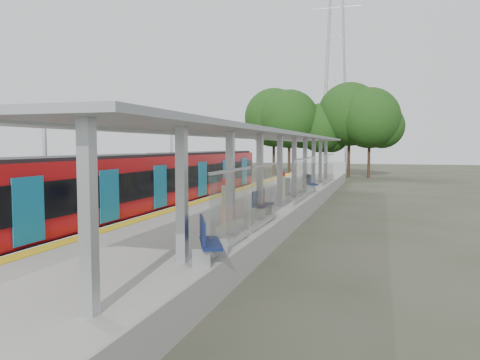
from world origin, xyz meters
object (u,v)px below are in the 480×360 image
at_px(bench_mid, 261,203).
at_px(info_pillar_near, 227,205).
at_px(litter_bin, 286,186).
at_px(bench_far, 310,182).
at_px(info_pillar_far, 282,188).
at_px(train, 160,182).
at_px(bench_near, 207,239).

bearing_deg(bench_mid, info_pillar_near, -104.02).
relative_size(info_pillar_near, litter_bin, 1.75).
bearing_deg(bench_far, info_pillar_near, -114.54).
height_order(bench_far, info_pillar_near, info_pillar_near).
bearing_deg(litter_bin, info_pillar_far, -82.30).
bearing_deg(train, info_pillar_near, -46.18).
relative_size(train, bench_mid, 16.34).
relative_size(bench_mid, info_pillar_near, 0.94).
xyz_separation_m(bench_mid, litter_bin, (-0.82, 9.48, -0.09)).
distance_m(train, info_pillar_near, 8.40).
xyz_separation_m(bench_far, litter_bin, (-1.17, -2.15, -0.10)).
height_order(bench_near, bench_far, bench_far).
distance_m(bench_mid, litter_bin, 9.51).
height_order(train, bench_far, train).
height_order(bench_mid, bench_far, bench_far).
bearing_deg(litter_bin, bench_far, 61.36).
bearing_deg(bench_far, bench_mid, -111.97).
bearing_deg(info_pillar_near, bench_near, -83.94).
distance_m(train, bench_mid, 7.45).
distance_m(bench_mid, info_pillar_far, 6.03).
bearing_deg(bench_near, bench_mid, 69.46).
bearing_deg(bench_near, info_pillar_far, 69.10).
xyz_separation_m(train, litter_bin, (5.70, 5.91, -0.54)).
height_order(train, bench_near, train).
relative_size(train, info_pillar_near, 15.36).
distance_m(info_pillar_far, litter_bin, 3.50).
height_order(bench_mid, litter_bin, bench_mid).
relative_size(bench_near, info_pillar_far, 1.09).
relative_size(info_pillar_far, litter_bin, 1.55).
bearing_deg(info_pillar_far, info_pillar_near, -95.12).
xyz_separation_m(info_pillar_far, litter_bin, (-0.47, 3.46, -0.17)).
distance_m(bench_near, info_pillar_far, 14.00).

